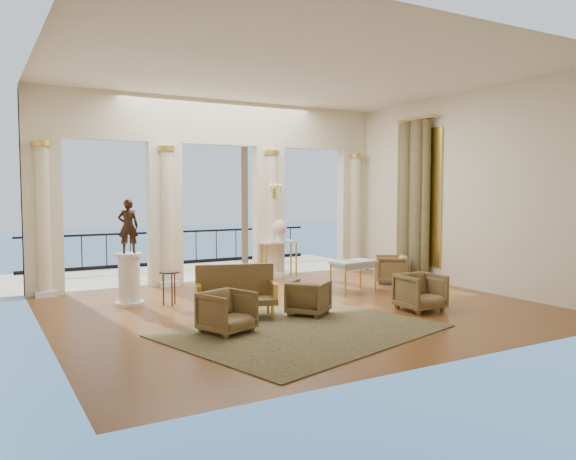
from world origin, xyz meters
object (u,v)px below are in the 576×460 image
armchair_a (227,310)px  settee (236,292)px  game_table (353,264)px  pedestal (129,280)px  console_table (279,247)px  statue (128,226)px  side_table (170,276)px  armchair_c (391,268)px  armchair_d (309,296)px  armchair_b (420,290)px

armchair_a → settee: (0.58, 0.95, 0.09)m
game_table → pedestal: 4.81m
game_table → console_table: bearing=89.5°
pedestal → statue: statue is taller
statue → side_table: bearing=170.1°
console_table → side_table: console_table is taller
statue → side_table: 1.27m
armchair_a → game_table: 4.36m
armchair_c → armchair_d: (-3.64, -2.04, -0.03)m
settee → console_table: (2.92, 3.75, 0.33)m
armchair_d → pedestal: 3.61m
armchair_c → console_table: (-1.96, 2.18, 0.42)m
armchair_a → pedestal: (-0.81, 2.95, 0.13)m
side_table → armchair_a: bearing=-87.7°
armchair_a → pedestal: bearing=84.7°
armchair_b → side_table: size_ratio=1.15×
armchair_a → game_table: bearing=5.9°
armchair_c → settee: 5.13m
armchair_d → game_table: size_ratio=0.63×
armchair_c → statue: size_ratio=0.71×
statue → side_table: size_ratio=1.57×
armchair_d → settee: 1.33m
armchair_a → side_table: size_ratio=1.10×
armchair_b → console_table: size_ratio=0.73×
armchair_c → console_table: 2.96m
settee → side_table: settee is taller
armchair_a → statue: statue is taller
game_table → console_table: 2.78m
armchair_d → settee: (-1.24, 0.47, 0.11)m
console_table → side_table: 4.18m
armchair_d → game_table: 2.56m
armchair_b → armchair_c: armchair_b is taller
armchair_b → pedestal: bearing=147.2°
armchair_c → game_table: 1.68m
armchair_b → settee: size_ratio=0.51×
console_table → side_table: bearing=-159.7°
armchair_c → pedestal: size_ratio=0.72×
armchair_c → settee: bearing=-34.7°
statue → side_table: statue is taller
armchair_c → game_table: bearing=-32.5°
armchair_d → console_table: console_table is taller
settee → side_table: 1.78m
armchair_d → pedestal: bearing=9.4°
armchair_c → settee: settee is taller
armchair_c → console_table: console_table is taller
statue → console_table: size_ratio=1.00×
armchair_d → statue: 3.81m
settee → statue: statue is taller
armchair_b → armchair_c: size_ratio=1.03×
settee → armchair_b: bearing=-1.7°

